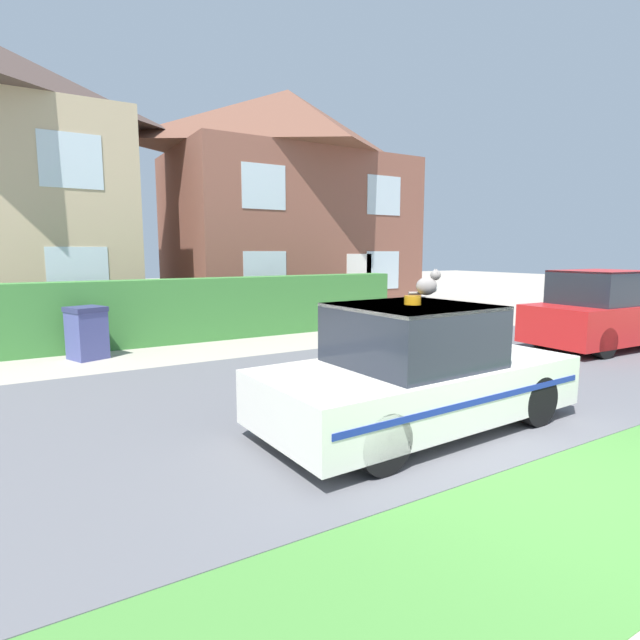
{
  "coord_description": "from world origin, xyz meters",
  "views": [
    {
      "loc": [
        -4.39,
        -2.38,
        2.16
      ],
      "look_at": [
        -0.18,
        4.58,
        1.05
      ],
      "focal_mm": 28.0,
      "sensor_mm": 36.0,
      "label": 1
    }
  ],
  "objects_px": {
    "neighbour_car_near": "(605,312)",
    "house_right": "(289,201)",
    "wheelie_bin": "(87,333)",
    "cat": "(428,284)",
    "police_car": "(416,372)"
  },
  "relations": [
    {
      "from": "house_right",
      "to": "police_car",
      "type": "bearing_deg",
      "value": -110.7
    },
    {
      "from": "cat",
      "to": "wheelie_bin",
      "type": "bearing_deg",
      "value": 141.77
    },
    {
      "from": "police_car",
      "to": "neighbour_car_near",
      "type": "relative_size",
      "value": 1.03
    },
    {
      "from": "wheelie_bin",
      "to": "police_car",
      "type": "bearing_deg",
      "value": -86.45
    },
    {
      "from": "house_right",
      "to": "wheelie_bin",
      "type": "bearing_deg",
      "value": -144.38
    },
    {
      "from": "wheelie_bin",
      "to": "neighbour_car_near",
      "type": "bearing_deg",
      "value": -46.25
    },
    {
      "from": "cat",
      "to": "house_right",
      "type": "height_order",
      "value": "house_right"
    },
    {
      "from": "neighbour_car_near",
      "to": "house_right",
      "type": "relative_size",
      "value": 0.47
    },
    {
      "from": "neighbour_car_near",
      "to": "cat",
      "type": "bearing_deg",
      "value": -163.78
    },
    {
      "from": "neighbour_car_near",
      "to": "wheelie_bin",
      "type": "xyz_separation_m",
      "value": [
        -10.16,
        4.77,
        -0.27
      ]
    },
    {
      "from": "cat",
      "to": "neighbour_car_near",
      "type": "relative_size",
      "value": 0.08
    },
    {
      "from": "police_car",
      "to": "cat",
      "type": "height_order",
      "value": "cat"
    },
    {
      "from": "police_car",
      "to": "neighbour_car_near",
      "type": "bearing_deg",
      "value": 11.16
    },
    {
      "from": "neighbour_car_near",
      "to": "wheelie_bin",
      "type": "distance_m",
      "value": 11.23
    },
    {
      "from": "neighbour_car_near",
      "to": "police_car",
      "type": "bearing_deg",
      "value": -164.38
    }
  ]
}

